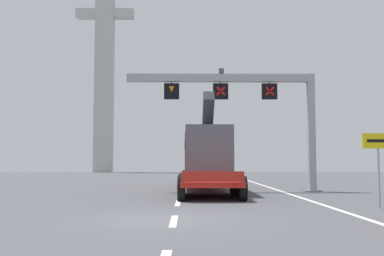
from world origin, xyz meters
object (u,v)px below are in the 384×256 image
heavy_haul_truck_red (206,157)px  bridge_pylon_distant (105,41)px  overhead_lane_gantry (247,97)px  exit_sign_yellow (378,152)px

heavy_haul_truck_red → bridge_pylon_distant: (-14.08, 42.66, 18.43)m
overhead_lane_gantry → exit_sign_yellow: bearing=-67.7°
overhead_lane_gantry → heavy_haul_truck_red: 4.39m
overhead_lane_gantry → bridge_pylon_distant: bearing=110.5°
heavy_haul_truck_red → exit_sign_yellow: (6.10, -10.37, 0.09)m
bridge_pylon_distant → heavy_haul_truck_red: bearing=-71.7°
heavy_haul_truck_red → bridge_pylon_distant: size_ratio=0.35×
bridge_pylon_distant → overhead_lane_gantry: bearing=-69.5°
exit_sign_yellow → overhead_lane_gantry: bearing=112.3°
overhead_lane_gantry → heavy_haul_truck_red: overhead_lane_gantry is taller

